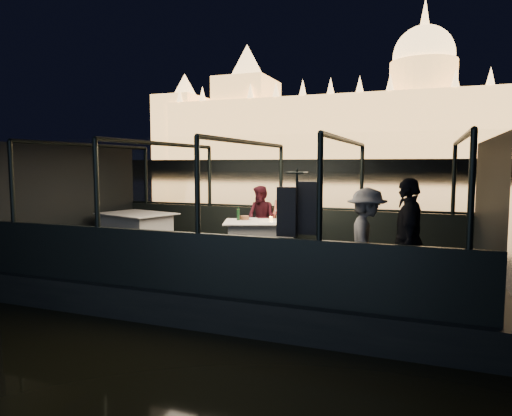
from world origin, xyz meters
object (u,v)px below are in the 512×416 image
at_px(dining_table_central, 261,240).
at_px(wine_bottle, 238,213).
at_px(chair_port_left, 254,230).
at_px(passenger_stripe, 367,235).
at_px(chair_port_right, 285,232).
at_px(coat_stand, 297,234).
at_px(passenger_dark, 408,241).
at_px(dining_table_aft, 137,233).
at_px(person_woman_coral, 283,217).
at_px(person_man_maroon, 261,217).

bearing_deg(dining_table_central, wine_bottle, 177.27).
height_order(chair_port_left, passenger_stripe, passenger_stripe).
relative_size(chair_port_right, passenger_stripe, 0.53).
bearing_deg(coat_stand, passenger_dark, 9.09).
height_order(chair_port_right, passenger_dark, passenger_dark).
bearing_deg(dining_table_central, chair_port_right, 70.62).
height_order(dining_table_central, dining_table_aft, dining_table_aft).
distance_m(dining_table_aft, chair_port_right, 3.26).
relative_size(person_woman_coral, person_man_maroon, 0.99).
height_order(dining_table_central, chair_port_left, chair_port_left).
distance_m(chair_port_left, passenger_dark, 4.33).
relative_size(dining_table_central, person_woman_coral, 1.03).
bearing_deg(dining_table_central, person_man_maroon, 109.59).
xyz_separation_m(chair_port_right, wine_bottle, (-0.77, -0.74, 0.47)).
distance_m(chair_port_left, passenger_stripe, 3.68).
distance_m(chair_port_left, person_woman_coral, 0.71).
relative_size(chair_port_left, passenger_stripe, 0.53).
bearing_deg(person_man_maroon, dining_table_aft, -141.77).
relative_size(coat_stand, wine_bottle, 6.57).
height_order(person_woman_coral, person_man_maroon, person_man_maroon).
height_order(dining_table_aft, coat_stand, coat_stand).
height_order(chair_port_left, chair_port_right, same).
height_order(coat_stand, person_woman_coral, coat_stand).
bearing_deg(person_woman_coral, passenger_stripe, -61.84).
distance_m(dining_table_aft, person_man_maroon, 2.76).
bearing_deg(dining_table_aft, person_man_maroon, 21.38).
relative_size(dining_table_central, chair_port_left, 1.76).
relative_size(dining_table_central, dining_table_aft, 0.92).
xyz_separation_m(chair_port_right, person_man_maroon, (-0.59, 0.14, 0.30)).
relative_size(chair_port_left, person_woman_coral, 0.59).
distance_m(chair_port_right, wine_bottle, 1.17).
bearing_deg(chair_port_right, coat_stand, -59.95).
xyz_separation_m(person_woman_coral, passenger_stripe, (2.11, -2.55, 0.10)).
xyz_separation_m(coat_stand, wine_bottle, (-1.83, 2.16, 0.02)).
bearing_deg(passenger_dark, coat_stand, -83.23).
bearing_deg(wine_bottle, person_man_maroon, 78.81).
distance_m(person_man_maroon, passenger_stripe, 3.60).
height_order(dining_table_aft, wine_bottle, wine_bottle).
relative_size(chair_port_right, person_man_maroon, 0.58).
bearing_deg(person_man_maroon, coat_stand, -44.64).
bearing_deg(coat_stand, chair_port_left, 121.21).
bearing_deg(dining_table_central, dining_table_aft, -178.25).
bearing_deg(chair_port_left, person_man_maroon, 30.46).
bearing_deg(chair_port_right, dining_table_aft, -154.79).
bearing_deg(chair_port_right, dining_table_central, -99.40).
height_order(dining_table_aft, person_man_maroon, person_man_maroon).
xyz_separation_m(dining_table_aft, chair_port_left, (2.40, 0.93, 0.06)).
xyz_separation_m(chair_port_left, person_woman_coral, (0.63, 0.12, 0.30)).
bearing_deg(person_woman_coral, dining_table_central, -110.52).
distance_m(coat_stand, passenger_dark, 1.55).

